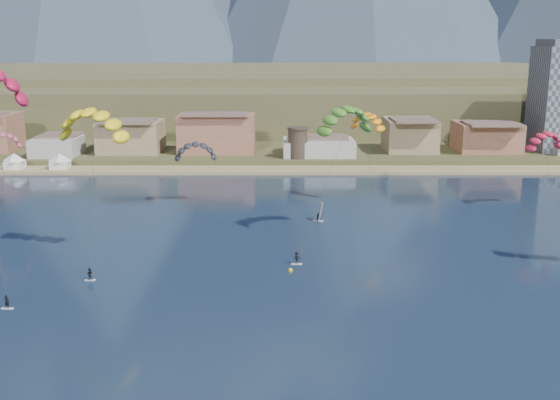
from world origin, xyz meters
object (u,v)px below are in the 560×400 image
Objects in this scene: kitesurfer_green at (345,117)px; windsurfer at (319,215)px; buoy at (290,270)px; kitesurfer_yellow at (92,120)px; watchtower at (298,142)px.

kitesurfer_green is 22.62m from windsurfer.
buoy is at bearing -117.64° from kitesurfer_green.
kitesurfer_yellow is 38.01m from buoy.
windsurfer is at bearing 78.14° from buoy.
windsurfer is (36.24, 20.93, -20.70)m from kitesurfer_yellow.
windsurfer is 28.77m from buoy.
watchtower is 0.34× the size of kitesurfer_yellow.
watchtower reaches higher than buoy.
kitesurfer_yellow reaches higher than buoy.
buoy is at bearing -13.37° from kitesurfer_yellow.
kitesurfer_yellow is at bearing 166.63° from buoy.
kitesurfer_yellow is 6.88× the size of windsurfer.
kitesurfer_green is at bearing 62.36° from buoy.
kitesurfer_yellow is 36.18× the size of buoy.
buoy is (-5.91, -28.14, -1.05)m from windsurfer.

